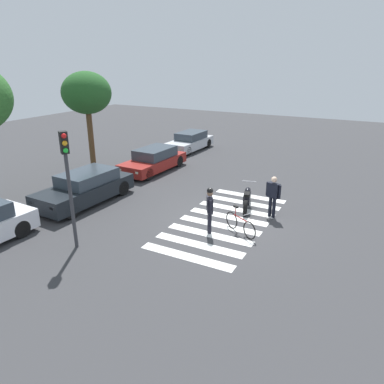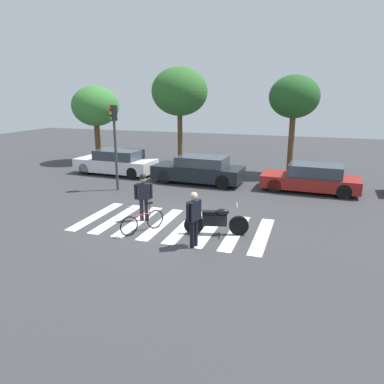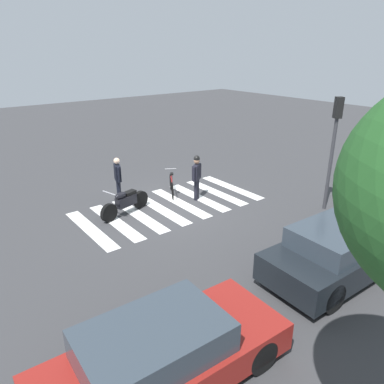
{
  "view_description": "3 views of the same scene",
  "coord_description": "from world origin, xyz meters",
  "views": [
    {
      "loc": [
        -12.22,
        -4.97,
        6.07
      ],
      "look_at": [
        -0.17,
        1.37,
        1.06
      ],
      "focal_mm": 33.58,
      "sensor_mm": 36.0,
      "label": 1
    },
    {
      "loc": [
        4.48,
        -11.3,
        4.53
      ],
      "look_at": [
        0.4,
        0.91,
        1.02
      ],
      "focal_mm": 33.84,
      "sensor_mm": 36.0,
      "label": 2
    },
    {
      "loc": [
        7.11,
        10.44,
        5.51
      ],
      "look_at": [
        0.08,
        1.42,
        1.01
      ],
      "focal_mm": 34.34,
      "sensor_mm": 36.0,
      "label": 3
    }
  ],
  "objects": [
    {
      "name": "leaning_bicycle",
      "position": [
        -0.73,
        -0.95,
        0.37
      ],
      "size": [
        0.91,
        1.49,
        0.99
      ],
      "color": "black",
      "rests_on": "ground_plane"
    },
    {
      "name": "officer_on_foot",
      "position": [
        1.29,
        -1.57,
        1.0
      ],
      "size": [
        0.35,
        0.66,
        1.73
      ],
      "color": "black",
      "rests_on": "ground_plane"
    },
    {
      "name": "traffic_light_pole",
      "position": [
        -4.34,
        3.67,
        2.71
      ],
      "size": [
        0.33,
        0.36,
        4.01
      ],
      "color": "#38383D",
      "rests_on": "ground_plane"
    },
    {
      "name": "street_tree_mid",
      "position": [
        -3.37,
        9.84,
        4.62
      ],
      "size": [
        3.38,
        3.38,
        6.08
      ],
      "color": "brown",
      "rests_on": "ground_plane"
    },
    {
      "name": "police_motorcycle",
      "position": [
        1.66,
        -0.36,
        0.46
      ],
      "size": [
        2.1,
        0.81,
        1.04
      ],
      "color": "black",
      "rests_on": "ground_plane"
    },
    {
      "name": "car_white_van",
      "position": [
        -6.2,
        6.87,
        0.68
      ],
      "size": [
        4.71,
        2.07,
        1.41
      ],
      "color": "black",
      "rests_on": "ground_plane"
    },
    {
      "name": "street_tree_near",
      "position": [
        -9.29,
        9.84,
        3.71
      ],
      "size": [
        3.06,
        3.06,
        5.04
      ],
      "color": "brown",
      "rests_on": "ground_plane"
    },
    {
      "name": "crosswalk_stripes",
      "position": [
        0.0,
        0.0,
        0.0
      ],
      "size": [
        6.75,
        3.36,
        0.01
      ],
      "color": "silver",
      "rests_on": "ground_plane"
    },
    {
      "name": "ground_plane",
      "position": [
        0.0,
        0.0,
        0.0
      ],
      "size": [
        60.0,
        60.0,
        0.0
      ],
      "primitive_type": "plane",
      "color": "#38383A"
    },
    {
      "name": "car_black_suv",
      "position": [
        -1.02,
        6.32,
        0.68
      ],
      "size": [
        4.72,
        2.03,
        1.41
      ],
      "color": "black",
      "rests_on": "ground_plane"
    },
    {
      "name": "street_tree_far",
      "position": [
        3.31,
        9.84,
        4.31
      ],
      "size": [
        2.74,
        2.74,
        5.53
      ],
      "color": "brown",
      "rests_on": "ground_plane"
    },
    {
      "name": "officer_by_motorcycle",
      "position": [
        -1.18,
        0.1,
        1.02
      ],
      "size": [
        0.59,
        0.42,
        1.77
      ],
      "color": "black",
      "rests_on": "ground_plane"
    },
    {
      "name": "car_maroon_wagon",
      "position": [
        4.56,
        6.35,
        0.63
      ],
      "size": [
        4.55,
        1.96,
        1.32
      ],
      "color": "black",
      "rests_on": "ground_plane"
    }
  ]
}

